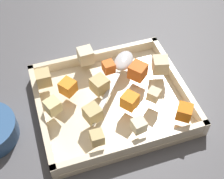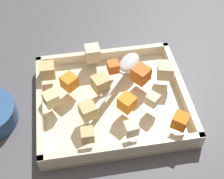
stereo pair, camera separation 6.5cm
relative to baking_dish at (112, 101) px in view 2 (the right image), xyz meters
The scene contains 17 objects.
ground_plane 0.02m from the baking_dish, ahead, with size 4.00×4.00×0.00m, color #4C4C51.
baking_dish is the anchor object (origin of this frame).
carrot_chunk_far_right 0.07m from the baking_dish, 61.32° to the right, with size 0.03×0.03×0.03m, color orange.
carrot_chunk_center 0.09m from the baking_dish, 21.70° to the left, with size 0.03×0.03×0.03m, color orange.
carrot_chunk_front_center 0.10m from the baking_dish, 159.99° to the left, with size 0.03×0.03×0.03m, color orange.
carrot_chunk_near_right 0.16m from the baking_dish, 41.39° to the right, with size 0.03×0.03×0.03m, color orange.
carrot_chunk_back_center 0.08m from the baking_dish, 81.46° to the left, with size 0.02×0.02×0.02m, color orange.
potato_chunk_near_left 0.09m from the baking_dish, 138.46° to the right, with size 0.03×0.03×0.03m, color tan.
potato_chunk_heap_top 0.11m from the baking_dish, 78.95° to the right, with size 0.02×0.02×0.02m, color beige.
potato_chunk_corner_ne 0.10m from the baking_dish, 28.21° to the right, with size 0.02×0.02×0.02m, color beige.
potato_chunk_near_spoon 0.13m from the baking_dish, 121.38° to the right, with size 0.02×0.02×0.02m, color tan.
potato_chunk_rim_edge 0.13m from the baking_dish, 13.60° to the left, with size 0.03×0.03×0.03m, color beige.
potato_chunk_corner_se 0.13m from the baking_dish, behind, with size 0.03×0.03×0.03m, color #E0CC89.
potato_chunk_far_left 0.05m from the baking_dish, 143.75° to the left, with size 0.03×0.03×0.03m, color tan.
potato_chunk_mid_right 0.16m from the baking_dish, 151.22° to the left, with size 0.03×0.03×0.03m, color tan.
parsnip_chunk_under_handle 0.12m from the baking_dish, 103.97° to the left, with size 0.03×0.03×0.03m, color beige.
serving_spoon 0.08m from the baking_dish, 55.33° to the left, with size 0.15×0.18×0.02m.
Camera 2 is at (-0.08, -0.42, 0.55)m, focal length 50.40 mm.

